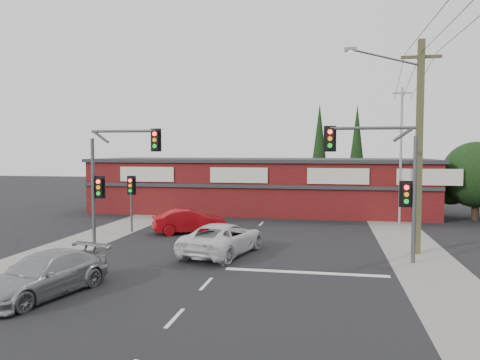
% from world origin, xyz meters
% --- Properties ---
extents(ground, '(120.00, 120.00, 0.00)m').
position_xyz_m(ground, '(0.00, 0.00, 0.00)').
color(ground, black).
rests_on(ground, ground).
extents(road_strip, '(14.00, 70.00, 0.01)m').
position_xyz_m(road_strip, '(0.00, 5.00, 0.01)').
color(road_strip, black).
rests_on(road_strip, ground).
extents(verge_left, '(3.00, 70.00, 0.02)m').
position_xyz_m(verge_left, '(-8.50, 5.00, 0.01)').
color(verge_left, gray).
rests_on(verge_left, ground).
extents(verge_right, '(3.00, 70.00, 0.02)m').
position_xyz_m(verge_right, '(8.50, 5.00, 0.01)').
color(verge_right, gray).
rests_on(verge_right, ground).
extents(stop_line, '(6.50, 0.35, 0.01)m').
position_xyz_m(stop_line, '(3.50, -1.50, 0.01)').
color(stop_line, silver).
rests_on(stop_line, ground).
extents(white_suv, '(3.57, 5.74, 1.48)m').
position_xyz_m(white_suv, '(-0.51, 1.19, 0.74)').
color(white_suv, silver).
rests_on(white_suv, ground).
extents(silver_suv, '(3.14, 5.23, 1.42)m').
position_xyz_m(silver_suv, '(-5.03, -6.07, 0.71)').
color(silver_suv, '#939598').
rests_on(silver_suv, ground).
extents(red_sedan, '(4.50, 3.30, 1.41)m').
position_xyz_m(red_sedan, '(-3.67, 6.29, 0.71)').
color(red_sedan, '#A0090F').
rests_on(red_sedan, ground).
extents(lane_dashes, '(0.12, 40.73, 0.01)m').
position_xyz_m(lane_dashes, '(0.00, 1.57, 0.01)').
color(lane_dashes, silver).
rests_on(lane_dashes, ground).
extents(shop_building, '(27.30, 8.40, 4.22)m').
position_xyz_m(shop_building, '(-0.99, 16.99, 2.13)').
color(shop_building, '#521011').
rests_on(shop_building, ground).
extents(tree_cluster, '(5.90, 5.10, 5.50)m').
position_xyz_m(tree_cluster, '(14.69, 15.44, 2.90)').
color(tree_cluster, '#2D2116').
rests_on(tree_cluster, ground).
extents(conifer_near, '(1.80, 1.80, 9.25)m').
position_xyz_m(conifer_near, '(3.50, 24.00, 5.48)').
color(conifer_near, '#2D2116').
rests_on(conifer_near, ground).
extents(conifer_far, '(1.80, 1.80, 9.25)m').
position_xyz_m(conifer_far, '(7.00, 26.00, 5.48)').
color(conifer_far, '#2D2116').
rests_on(conifer_far, ground).
extents(traffic_mast_left, '(3.77, 0.27, 5.97)m').
position_xyz_m(traffic_mast_left, '(-6.43, 2.00, 3.93)').
color(traffic_mast_left, '#47494C').
rests_on(traffic_mast_left, ground).
extents(traffic_mast_right, '(3.96, 0.27, 5.97)m').
position_xyz_m(traffic_mast_right, '(6.86, 1.00, 3.95)').
color(traffic_mast_right, '#47494C').
rests_on(traffic_mast_right, ground).
extents(pedestal_signal, '(0.55, 0.27, 3.38)m').
position_xyz_m(pedestal_signal, '(-7.20, 6.01, 2.41)').
color(pedestal_signal, '#47494C').
rests_on(pedestal_signal, ground).
extents(utility_pole, '(4.38, 0.59, 10.00)m').
position_xyz_m(utility_pole, '(8.36, 2.99, 5.40)').
color(utility_pole, brown).
rests_on(utility_pole, ground).
extents(steel_pole, '(1.20, 0.16, 9.00)m').
position_xyz_m(steel_pole, '(9.00, 12.00, 4.70)').
color(steel_pole, gray).
rests_on(steel_pole, ground).
extents(power_lines, '(2.01, 29.00, 1.22)m').
position_xyz_m(power_lines, '(8.47, -2.47, 9.04)').
color(power_lines, black).
rests_on(power_lines, ground).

